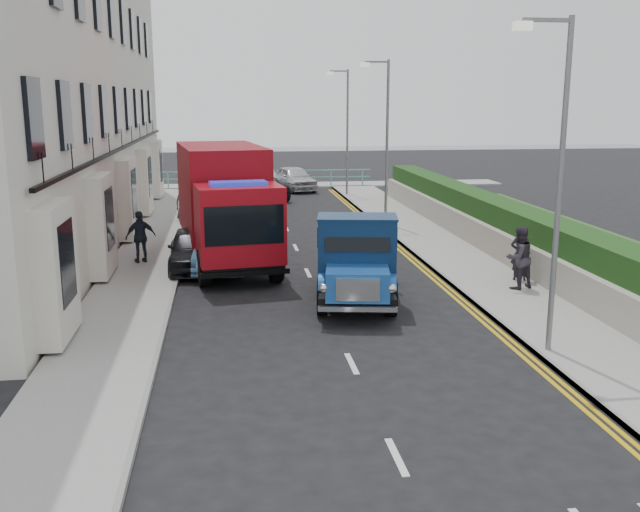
{
  "coord_description": "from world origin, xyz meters",
  "views": [
    {
      "loc": [
        -2.48,
        -15.81,
        5.39
      ],
      "look_at": [
        -0.12,
        2.15,
        1.4
      ],
      "focal_mm": 40.0,
      "sensor_mm": 36.0,
      "label": 1
    }
  ],
  "objects_px": {
    "parked_car_front": "(194,249)",
    "lamp_far": "(345,125)",
    "lamp_mid": "(384,133)",
    "pedestrian_east_near": "(520,254)",
    "red_lorry": "(225,202)",
    "bedford_lorry": "(357,265)",
    "lamp_near": "(555,169)"
  },
  "relations": [
    {
      "from": "lamp_far",
      "to": "bedford_lorry",
      "type": "distance_m",
      "value": 22.25
    },
    {
      "from": "parked_car_front",
      "to": "lamp_mid",
      "type": "bearing_deg",
      "value": 40.12
    },
    {
      "from": "lamp_mid",
      "to": "pedestrian_east_near",
      "type": "bearing_deg",
      "value": -79.27
    },
    {
      "from": "lamp_far",
      "to": "pedestrian_east_near",
      "type": "height_order",
      "value": "lamp_far"
    },
    {
      "from": "bedford_lorry",
      "to": "parked_car_front",
      "type": "xyz_separation_m",
      "value": [
        -4.46,
        4.81,
        -0.44
      ]
    },
    {
      "from": "lamp_mid",
      "to": "pedestrian_east_near",
      "type": "xyz_separation_m",
      "value": [
        1.92,
        -10.14,
        -3.08
      ]
    },
    {
      "from": "lamp_mid",
      "to": "red_lorry",
      "type": "distance_m",
      "value": 9.32
    },
    {
      "from": "lamp_near",
      "to": "parked_car_front",
      "type": "relative_size",
      "value": 1.76
    },
    {
      "from": "lamp_near",
      "to": "bedford_lorry",
      "type": "bearing_deg",
      "value": 128.37
    },
    {
      "from": "lamp_far",
      "to": "parked_car_front",
      "type": "xyz_separation_m",
      "value": [
        -7.77,
        -17.0,
        -3.32
      ]
    },
    {
      "from": "bedford_lorry",
      "to": "parked_car_front",
      "type": "bearing_deg",
      "value": 142.39
    },
    {
      "from": "lamp_mid",
      "to": "red_lorry",
      "type": "bearing_deg",
      "value": -137.5
    },
    {
      "from": "bedford_lorry",
      "to": "red_lorry",
      "type": "distance_m",
      "value": 6.67
    },
    {
      "from": "lamp_mid",
      "to": "pedestrian_east_near",
      "type": "height_order",
      "value": "lamp_mid"
    },
    {
      "from": "lamp_mid",
      "to": "lamp_far",
      "type": "bearing_deg",
      "value": 90.0
    },
    {
      "from": "lamp_near",
      "to": "lamp_far",
      "type": "xyz_separation_m",
      "value": [
        0.0,
        26.0,
        0.0
      ]
    },
    {
      "from": "lamp_far",
      "to": "bedford_lorry",
      "type": "relative_size",
      "value": 1.31
    },
    {
      "from": "lamp_mid",
      "to": "pedestrian_east_near",
      "type": "relative_size",
      "value": 4.37
    },
    {
      "from": "lamp_mid",
      "to": "bedford_lorry",
      "type": "relative_size",
      "value": 1.31
    },
    {
      "from": "lamp_mid",
      "to": "red_lorry",
      "type": "xyz_separation_m",
      "value": [
        -6.72,
        -6.16,
        -1.93
      ]
    },
    {
      "from": "lamp_near",
      "to": "lamp_far",
      "type": "height_order",
      "value": "same"
    },
    {
      "from": "lamp_near",
      "to": "parked_car_front",
      "type": "bearing_deg",
      "value": 130.81
    },
    {
      "from": "bedford_lorry",
      "to": "pedestrian_east_near",
      "type": "relative_size",
      "value": 3.32
    },
    {
      "from": "lamp_mid",
      "to": "lamp_far",
      "type": "relative_size",
      "value": 1.0
    },
    {
      "from": "lamp_near",
      "to": "lamp_mid",
      "type": "relative_size",
      "value": 1.0
    },
    {
      "from": "lamp_near",
      "to": "lamp_mid",
      "type": "bearing_deg",
      "value": 90.0
    },
    {
      "from": "lamp_near",
      "to": "red_lorry",
      "type": "distance_m",
      "value": 12.07
    },
    {
      "from": "parked_car_front",
      "to": "lamp_far",
      "type": "bearing_deg",
      "value": 63.55
    },
    {
      "from": "pedestrian_east_near",
      "to": "bedford_lorry",
      "type": "bearing_deg",
      "value": 39.27
    },
    {
      "from": "lamp_near",
      "to": "red_lorry",
      "type": "xyz_separation_m",
      "value": [
        -6.72,
        9.84,
        -1.93
      ]
    },
    {
      "from": "pedestrian_east_near",
      "to": "lamp_near",
      "type": "bearing_deg",
      "value": 93.42
    },
    {
      "from": "lamp_near",
      "to": "pedestrian_east_near",
      "type": "height_order",
      "value": "lamp_near"
    }
  ]
}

